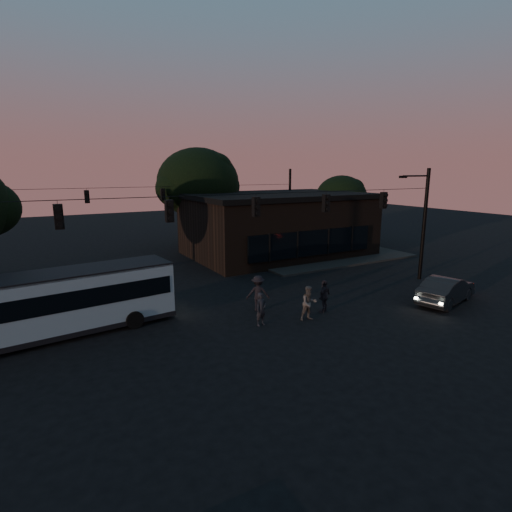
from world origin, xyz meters
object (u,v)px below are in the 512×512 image
bus (55,301)px  car (446,290)px  pedestrian_d (258,293)px  building (278,224)px  pedestrian_b (309,303)px  pedestrian_a (261,309)px  pedestrian_c (324,296)px

bus → car: size_ratio=2.30×
car → pedestrian_d: pedestrian_d is taller
building → bus: bearing=-150.5°
pedestrian_b → car: bearing=-3.5°
bus → pedestrian_b: bus is taller
pedestrian_a → pedestrian_d: 2.11m
building → pedestrian_a: building is taller
car → pedestrian_c: bearing=58.3°
building → car: (1.01, -16.09, -1.95)m
bus → car: bearing=-22.6°
pedestrian_c → pedestrian_d: bearing=-57.8°
pedestrian_a → pedestrian_c: (3.80, -0.08, 0.07)m
car → pedestrian_d: bearing=52.8°
bus → pedestrian_a: 9.32m
building → pedestrian_b: bearing=-117.0°
building → pedestrian_b: size_ratio=8.75×
pedestrian_b → pedestrian_c: size_ratio=1.00×
car → pedestrian_a: 11.02m
building → pedestrian_d: (-8.85, -11.94, -1.75)m
pedestrian_a → building: bearing=42.0°
pedestrian_a → pedestrian_b: (2.41, -0.60, 0.07)m
bus → pedestrian_d: bus is taller
bus → pedestrian_d: (9.54, -1.54, -0.69)m
building → pedestrian_a: (-9.77, -13.83, -1.89)m
building → pedestrian_c: (-5.97, -13.92, -1.83)m
bus → pedestrian_a: bearing=-27.9°
pedestrian_b → bus: bearing=167.6°
bus → pedestrian_d: size_ratio=5.54×
car → bus: bearing=59.2°
pedestrian_b → pedestrian_c: 1.48m
bus → car: bus is taller
building → car: building is taller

